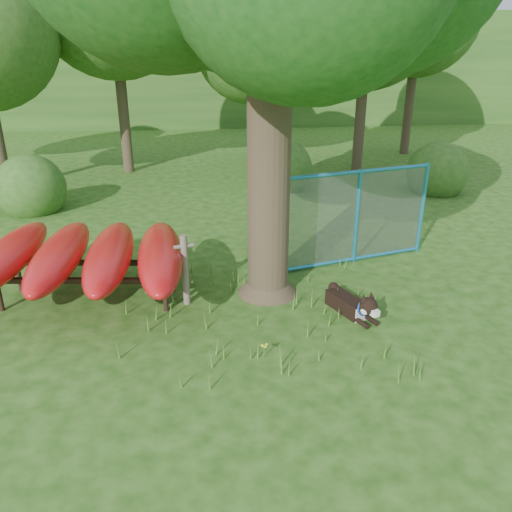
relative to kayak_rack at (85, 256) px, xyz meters
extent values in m
plane|color=#1D460E|center=(2.56, -1.98, -0.83)|extent=(80.00, 80.00, 0.00)
cylinder|color=#392D1F|center=(3.05, -0.07, 1.92)|extent=(0.84, 0.84, 5.50)
cone|color=#392D1F|center=(3.05, -0.07, -0.55)|extent=(1.27, 1.27, 0.55)
cylinder|color=#392D1F|center=(3.70, -0.22, 2.69)|extent=(1.57, 0.38, 1.17)
cylinder|color=#392D1F|center=(2.57, 0.27, 3.13)|extent=(1.06, 1.01, 1.12)
cylinder|color=#66594C|center=(1.64, -0.32, -0.22)|extent=(0.14, 0.14, 1.23)
cylinder|color=#66594C|center=(1.64, -0.32, 0.21)|extent=(0.34, 0.16, 0.07)
cylinder|color=black|center=(1.30, -0.53, -0.57)|extent=(0.09, 0.09, 0.52)
cylinder|color=black|center=(-1.30, 0.53, -0.57)|extent=(0.09, 0.09, 0.52)
cylinder|color=black|center=(1.39, 0.19, -0.57)|extent=(0.09, 0.09, 0.52)
cube|color=black|center=(-0.05, -0.36, -0.29)|extent=(3.11, 0.48, 0.08)
cube|color=black|center=(0.05, 0.36, -0.29)|extent=(3.11, 0.48, 0.08)
ellipsoid|color=red|center=(-1.24, 0.16, 0.00)|extent=(0.91, 3.16, 0.50)
ellipsoid|color=red|center=(-0.41, 0.05, 0.00)|extent=(0.80, 3.14, 0.50)
ellipsoid|color=red|center=(0.41, -0.05, 0.00)|extent=(0.77, 3.14, 0.50)
ellipsoid|color=red|center=(1.24, -0.16, 0.00)|extent=(0.88, 3.16, 0.50)
cube|color=black|center=(4.23, -0.90, -0.70)|extent=(0.55, 0.82, 0.26)
cube|color=white|center=(4.36, -1.21, -0.71)|extent=(0.28, 0.23, 0.24)
sphere|color=black|center=(4.43, -1.39, -0.50)|extent=(0.28, 0.28, 0.28)
cube|color=white|center=(4.48, -1.51, -0.55)|extent=(0.16, 0.18, 0.10)
sphere|color=white|center=(4.36, -1.44, -0.55)|extent=(0.13, 0.13, 0.13)
sphere|color=white|center=(4.52, -1.38, -0.55)|extent=(0.13, 0.13, 0.13)
cone|color=black|center=(4.34, -1.38, -0.35)|extent=(0.12, 0.13, 0.14)
cone|color=black|center=(4.48, -1.32, -0.35)|extent=(0.15, 0.15, 0.14)
cylinder|color=black|center=(4.33, -1.40, -0.77)|extent=(0.19, 0.33, 0.08)
cylinder|color=black|center=(4.51, -1.32, -0.77)|extent=(0.19, 0.33, 0.08)
sphere|color=black|center=(4.13, -0.50, -0.59)|extent=(0.17, 0.17, 0.17)
torus|color=#1744B0|center=(4.40, -1.31, -0.57)|extent=(0.28, 0.18, 0.27)
cylinder|color=teal|center=(3.47, 0.71, 0.11)|extent=(0.10, 0.10, 1.89)
cylinder|color=teal|center=(4.99, 1.11, 0.11)|extent=(0.10, 0.10, 1.89)
cylinder|color=teal|center=(6.51, 1.50, 0.11)|extent=(0.10, 0.10, 1.89)
cylinder|color=teal|center=(4.99, 1.11, 1.01)|extent=(3.06, 0.86, 0.07)
cylinder|color=teal|center=(4.99, 1.11, -0.78)|extent=(3.06, 0.86, 0.07)
plane|color=gray|center=(4.99, 1.11, 0.11)|extent=(3.04, 0.79, 3.14)
cylinder|color=#4C7F29|center=(2.71, -2.07, -0.74)|extent=(0.02, 0.02, 0.19)
sphere|color=yellow|center=(2.71, -2.07, -0.64)|extent=(0.03, 0.03, 0.03)
sphere|color=yellow|center=(2.75, -2.06, -0.63)|extent=(0.03, 0.03, 0.03)
sphere|color=yellow|center=(2.69, -2.05, -0.65)|extent=(0.03, 0.03, 0.03)
sphere|color=yellow|center=(2.73, -2.10, -0.64)|extent=(0.03, 0.03, 0.03)
sphere|color=yellow|center=(2.69, -2.09, -0.63)|extent=(0.03, 0.03, 0.03)
cylinder|color=#392D1F|center=(-0.44, 10.02, 1.80)|extent=(0.36, 0.36, 5.25)
cylinder|color=#392D1F|center=(4.06, 11.02, 1.10)|extent=(0.36, 0.36, 3.85)
sphere|color=#2A551B|center=(4.06, 11.02, 3.30)|extent=(4.00, 4.00, 4.00)
cylinder|color=#392D1F|center=(7.56, 9.02, 1.55)|extent=(0.36, 0.36, 4.76)
sphere|color=#2A551B|center=(7.56, 9.02, 4.27)|extent=(4.80, 4.80, 4.80)
cylinder|color=#392D1F|center=(10.56, 12.02, 1.62)|extent=(0.36, 0.36, 4.90)
sphere|color=#2A551B|center=(10.56, 12.02, 4.42)|extent=(4.60, 4.60, 4.60)
sphere|color=#2A551B|center=(-2.44, 5.52, -0.83)|extent=(1.80, 1.80, 1.80)
sphere|color=#2A551B|center=(9.06, 6.02, -0.83)|extent=(1.80, 1.80, 1.80)
sphere|color=#2A551B|center=(4.56, 7.02, -0.83)|extent=(1.80, 1.80, 1.80)
cube|color=#2A551B|center=(2.56, 26.02, 2.17)|extent=(80.00, 12.00, 6.00)
camera|label=1|loc=(1.87, -7.92, 3.14)|focal=35.00mm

